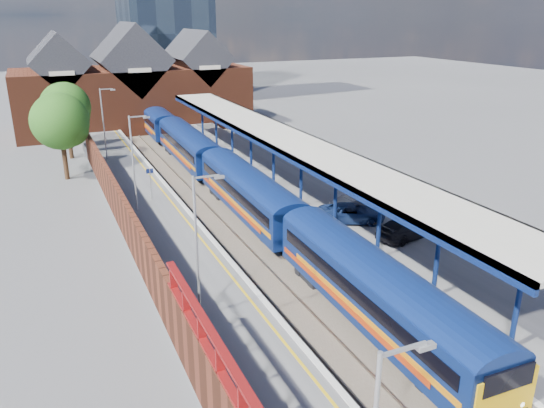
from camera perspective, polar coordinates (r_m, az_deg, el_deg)
The scene contains 21 objects.
ground at distance 49.46m, azimuth -8.48°, elevation 2.27°, with size 240.00×240.00×0.00m, color #5B5B5E.
ballast_bed at distance 40.41m, azimuth -4.56°, elevation -1.54°, with size 6.00×76.00×0.06m, color #473D33.
rails at distance 40.38m, azimuth -4.57°, elevation -1.43°, with size 4.51×76.00×0.14m.
left_platform at distance 38.91m, azimuth -12.23°, elevation -2.06°, with size 5.00×76.00×1.00m, color #565659.
right_platform at distance 42.47m, azimuth 3.06°, elevation 0.24°, with size 6.00×76.00×1.00m, color #565659.
coping_left at distance 39.20m, azimuth -8.94°, elevation -0.85°, with size 0.30×76.00×0.05m, color silver.
coping_right at distance 41.14m, azimuth -0.47°, elevation 0.39°, with size 0.30×76.00×0.05m, color silver.
yellow_line at distance 39.07m, azimuth -9.78°, elevation -1.00°, with size 0.14×76.00×0.01m, color yellow.
train at distance 47.33m, azimuth -6.16°, elevation 4.26°, with size 3.17×65.96×3.45m.
canopy at distance 42.62m, azimuth 1.35°, elevation 6.98°, with size 4.50×52.00×4.48m.
lamp_post_b at distance 24.40m, azimuth -7.84°, elevation -3.75°, with size 1.48×0.18×7.00m.
lamp_post_c at distance 39.27m, azimuth -14.56°, elevation 4.86°, with size 1.48×0.18×7.00m.
lamp_post_d at distance 54.79m, azimuth -17.58°, elevation 8.66°, with size 1.48×0.18×7.00m.
platform_sign at distance 42.01m, azimuth -12.96°, elevation 2.67°, with size 0.55×0.08×2.50m.
brick_wall at distance 31.86m, azimuth -14.53°, elevation -3.43°, with size 0.35×50.00×3.86m.
station_building at distance 75.19m, azimuth -14.73°, elevation 12.05°, with size 30.00×12.12×13.78m.
tree_near at distance 52.37m, azimuth -21.67°, elevation 8.12°, with size 5.20×5.20×8.10m.
tree_far at distance 60.30m, azimuth -21.19°, elevation 9.54°, with size 5.20×5.20×8.10m.
parked_car_silver at distance 38.96m, azimuth 9.10°, elevation -0.01°, with size 1.38×3.97×1.31m, color #9D9DA1.
parked_car_dark at distance 35.26m, azimuth 14.37°, elevation -2.50°, with size 1.89×4.64×1.35m, color black.
parked_car_blue at distance 37.22m, azimuth 8.56°, elevation -0.95°, with size 2.14×4.64×1.29m, color navy.
Camera 1 is at (-12.36, -15.60, 14.61)m, focal length 35.00 mm.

